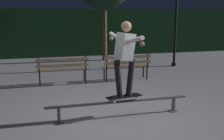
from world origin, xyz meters
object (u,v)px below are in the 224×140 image
skateboard (124,97)px  park_bench_left_center (126,64)px  grind_rail (119,104)px  lamp_post_right (176,7)px  park_bench_leftmost (63,68)px  skateboarder (125,53)px

skateboard → park_bench_left_center: 3.22m
grind_rail → lamp_post_right: size_ratio=0.79×
skateboard → park_bench_left_center: bearing=71.0°
grind_rail → lamp_post_right: bearing=51.6°
grind_rail → skateboard: size_ratio=3.84×
grind_rail → lamp_post_right: 6.73m
grind_rail → park_bench_leftmost: park_bench_leftmost is taller
skateboarder → skateboard: bearing=-170.0°
skateboarder → park_bench_left_center: size_ratio=0.97×
lamp_post_right → skateboard: bearing=-127.6°
grind_rail → skateboarder: (0.11, 0.00, 1.08)m
grind_rail → skateboard: 0.18m
park_bench_leftmost → lamp_post_right: bearing=21.7°
park_bench_left_center → skateboard: bearing=-109.0°
skateboard → skateboarder: bearing=10.0°
park_bench_leftmost → park_bench_left_center: same height
grind_rail → skateboarder: size_ratio=1.98×
park_bench_leftmost → park_bench_left_center: (2.09, 0.00, 0.00)m
lamp_post_right → park_bench_left_center: bearing=-145.3°
skateboarder → grind_rail: bearing=-179.7°
skateboarder → park_bench_left_center: 3.33m
skateboard → park_bench_leftmost: size_ratio=0.50×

